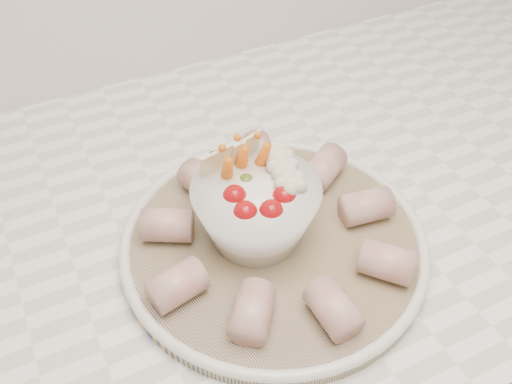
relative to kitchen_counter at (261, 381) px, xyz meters
name	(u,v)px	position (x,y,z in m)	size (l,w,h in m)	color
kitchen_counter	(261,381)	(0.00, 0.00, 0.00)	(2.04, 0.62, 0.92)	#BBB290
serving_platter	(274,242)	(-0.03, -0.08, 0.47)	(0.37, 0.37, 0.02)	navy
veggie_bowl	(257,208)	(-0.04, -0.07, 0.51)	(0.13, 0.13, 0.10)	white
cured_meat_rolls	(274,228)	(-0.03, -0.08, 0.49)	(0.28, 0.28, 0.04)	#AD534F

